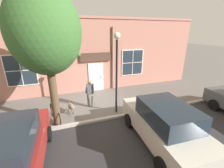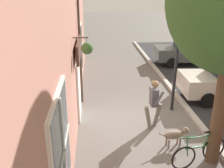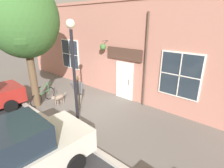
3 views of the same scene
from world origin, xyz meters
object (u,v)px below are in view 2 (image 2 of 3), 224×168
object	(u,v)px
leaning_bicycle	(199,152)
parked_car_far_end	(191,50)
street_lamp	(178,38)
pedestrian_walking	(154,100)
dog_on_leash	(176,134)

from	to	relation	value
leaning_bicycle	parked_car_far_end	size ratio (longest dim) A/B	0.38
street_lamp	pedestrian_walking	bearing A→B (deg)	-130.60
pedestrian_walking	parked_car_far_end	xyz separation A→B (m)	(4.12, 7.41, -0.15)
dog_on_leash	parked_car_far_end	bearing A→B (deg)	66.71
parked_car_far_end	leaning_bicycle	bearing A→B (deg)	-109.46
leaning_bicycle	dog_on_leash	bearing A→B (deg)	113.80
pedestrian_walking	leaning_bicycle	size ratio (longest dim) A/B	1.02
leaning_bicycle	street_lamp	size ratio (longest dim) A/B	0.39
pedestrian_walking	dog_on_leash	size ratio (longest dim) A/B	1.70
pedestrian_walking	parked_car_far_end	world-z (taller)	parked_car_far_end
pedestrian_walking	parked_car_far_end	distance (m)	8.48
street_lamp	dog_on_leash	bearing A→B (deg)	-104.76
dog_on_leash	street_lamp	world-z (taller)	street_lamp
leaning_bicycle	street_lamp	xyz separation A→B (m)	(0.26, 3.21, 2.45)
dog_on_leash	parked_car_far_end	xyz separation A→B (m)	(3.68, 8.55, 0.48)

